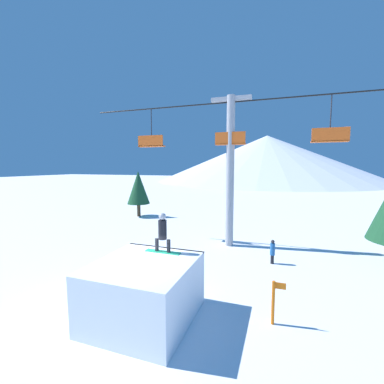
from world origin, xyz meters
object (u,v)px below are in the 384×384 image
trail_marker (274,301)px  distant_skier (272,251)px  snow_ramp (145,291)px  snowboarder (163,232)px

trail_marker → distant_skier: trail_marker is taller
snow_ramp → distant_skier: (3.73, 6.26, -0.27)m
distant_skier → snowboarder: bearing=-124.6°
snowboarder → distant_skier: snowboarder is taller
trail_marker → distant_skier: bearing=92.3°
snow_ramp → snowboarder: (0.15, 1.06, 1.67)m
snowboarder → distant_skier: (3.58, 5.20, -1.94)m
snowboarder → trail_marker: size_ratio=1.01×
snow_ramp → trail_marker: bearing=15.1°
trail_marker → distant_skier: 5.21m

